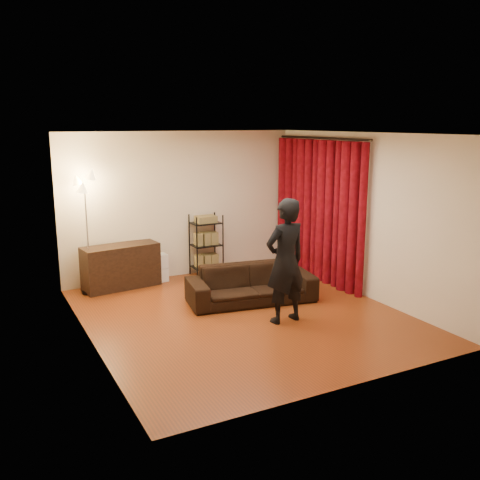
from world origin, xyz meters
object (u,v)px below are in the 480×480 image
storage_boxes (158,268)px  floor_lamp (87,235)px  sofa (251,284)px  wire_shelf (206,245)px  media_cabinet (121,266)px  person (285,261)px

storage_boxes → floor_lamp: 1.47m
storage_boxes → sofa: bearing=-61.3°
floor_lamp → wire_shelf: bearing=2.9°
wire_shelf → media_cabinet: bearing=-158.5°
person → wire_shelf: bearing=-95.3°
sofa → wire_shelf: size_ratio=1.75×
media_cabinet → wire_shelf: (1.65, 0.05, 0.20)m
media_cabinet → floor_lamp: size_ratio=0.65×
person → media_cabinet: 3.23m
sofa → floor_lamp: floor_lamp is taller
media_cabinet → floor_lamp: bearing=178.8°
sofa → person: size_ratio=1.12×
sofa → person: 1.16m
sofa → floor_lamp: (-2.22, 1.66, 0.72)m
person → storage_boxes: bearing=-76.2°
person → floor_lamp: (-2.25, 2.65, 0.11)m
sofa → wire_shelf: 1.80m
media_cabinet → storage_boxes: (0.70, 0.05, -0.13)m
person → storage_boxes: person is taller
sofa → person: person is taller
person → wire_shelf: size_ratio=1.56×
wire_shelf → floor_lamp: size_ratio=0.57×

